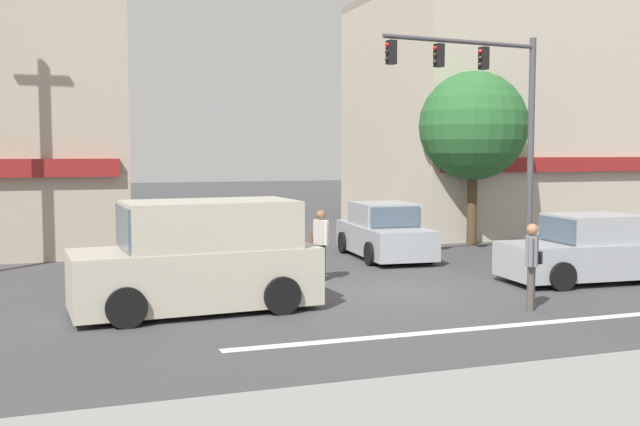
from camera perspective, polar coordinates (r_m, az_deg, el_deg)
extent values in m
plane|color=#3D3D3F|center=(16.36, 5.59, -6.05)|extent=(120.00, 120.00, 0.00)
cube|color=silver|center=(13.33, 11.95, -8.59)|extent=(9.00, 0.24, 0.01)
cube|color=#B7AD99|center=(31.12, 14.09, 7.09)|extent=(11.07, 8.40, 8.83)
cube|color=maroon|center=(27.60, 18.91, 3.53)|extent=(10.51, 0.24, 0.50)
cube|color=gray|center=(31.66, 14.26, 15.36)|extent=(11.07, 8.40, 0.30)
cylinder|color=#4C3823|center=(24.94, 11.50, 0.55)|extent=(0.32, 0.32, 2.56)
sphere|color=#28602D|center=(24.89, 11.60, 6.53)|extent=(3.53, 3.53, 3.53)
cylinder|color=#47474C|center=(21.93, 15.75, 4.67)|extent=(0.18, 0.18, 6.20)
cylinder|color=#47474C|center=(20.65, 10.76, 12.71)|extent=(4.79, 0.63, 0.12)
cube|color=black|center=(21.02, 12.37, 11.44)|extent=(0.22, 0.26, 0.60)
sphere|color=red|center=(20.97, 12.11, 11.96)|extent=(0.12, 0.12, 0.12)
sphere|color=black|center=(20.95, 12.10, 11.47)|extent=(0.12, 0.12, 0.12)
sphere|color=black|center=(20.93, 12.10, 10.98)|extent=(0.12, 0.12, 0.12)
cube|color=black|center=(20.19, 9.06, 11.77)|extent=(0.22, 0.26, 0.60)
sphere|color=red|center=(20.14, 8.77, 12.31)|extent=(0.12, 0.12, 0.12)
sphere|color=black|center=(20.12, 8.77, 11.80)|extent=(0.12, 0.12, 0.12)
sphere|color=black|center=(20.10, 8.76, 11.29)|extent=(0.12, 0.12, 0.12)
cube|color=black|center=(19.42, 5.46, 12.09)|extent=(0.22, 0.26, 0.60)
sphere|color=red|center=(19.39, 5.15, 12.65)|extent=(0.12, 0.12, 0.12)
sphere|color=black|center=(19.36, 5.15, 12.12)|extent=(0.12, 0.12, 0.12)
sphere|color=black|center=(19.34, 5.14, 11.59)|extent=(0.12, 0.12, 0.12)
cube|color=#999EA3|center=(18.63, 19.80, -3.31)|extent=(4.20, 1.94, 0.80)
cube|color=#999EA3|center=(18.60, 20.11, -1.09)|extent=(1.99, 1.67, 0.64)
cube|color=#475666|center=(18.05, 17.61, -1.19)|extent=(0.15, 1.44, 0.54)
cylinder|color=black|center=(17.25, 17.97, -4.62)|extent=(0.65, 0.22, 0.64)
cylinder|color=black|center=(18.67, 15.08, -3.85)|extent=(0.65, 0.22, 0.64)
cylinder|color=black|center=(20.08, 21.34, -3.42)|extent=(0.65, 0.22, 0.64)
cube|color=#999EA3|center=(21.52, 4.93, -2.00)|extent=(2.01, 4.22, 0.80)
cube|color=#999EA3|center=(21.54, 4.85, -0.06)|extent=(1.70, 2.01, 0.64)
cube|color=#475666|center=(20.64, 5.76, -0.28)|extent=(1.44, 0.17, 0.54)
cylinder|color=black|center=(20.68, 8.33, -2.92)|extent=(0.23, 0.65, 0.64)
cylinder|color=black|center=(20.08, 3.86, -3.11)|extent=(0.23, 0.65, 0.64)
cylinder|color=black|center=(23.02, 5.86, -2.12)|extent=(0.23, 0.65, 0.64)
cylinder|color=black|center=(22.49, 1.79, -2.26)|extent=(0.23, 0.65, 0.64)
cube|color=#B7B29E|center=(14.51, -9.49, -4.81)|extent=(4.70, 2.11, 1.10)
cube|color=#B7B29E|center=(14.45, -8.38, -0.84)|extent=(3.30, 1.99, 0.90)
cube|color=#475666|center=(14.15, -14.76, -1.06)|extent=(0.16, 1.66, 0.76)
cylinder|color=black|center=(13.42, -14.55, -6.99)|extent=(0.73, 0.24, 0.72)
cylinder|color=black|center=(15.22, -15.53, -5.63)|extent=(0.73, 0.24, 0.72)
cylinder|color=black|center=(14.09, -2.92, -6.29)|extent=(0.73, 0.24, 0.72)
cylinder|color=black|center=(15.81, -5.17, -5.10)|extent=(0.73, 0.24, 0.72)
cylinder|color=#232838|center=(17.63, 0.20, -3.83)|extent=(0.14, 0.14, 0.86)
cylinder|color=#232838|center=(17.79, -0.08, -3.75)|extent=(0.14, 0.14, 0.86)
cube|color=beige|center=(17.62, 0.06, -1.47)|extent=(0.27, 0.39, 0.58)
sphere|color=brown|center=(17.58, 0.06, -0.14)|extent=(0.22, 0.22, 0.22)
cylinder|color=beige|center=(17.41, 0.43, -1.55)|extent=(0.09, 0.09, 0.56)
cylinder|color=beige|center=(17.83, -0.30, -1.40)|extent=(0.09, 0.09, 0.56)
cube|color=brown|center=(17.94, -0.31, -1.92)|extent=(0.30, 0.16, 0.24)
cylinder|color=#4C4742|center=(14.94, 15.75, -5.56)|extent=(0.14, 0.14, 0.86)
cylinder|color=#4C4742|center=(15.11, 15.81, -5.44)|extent=(0.14, 0.14, 0.86)
cube|color=slate|center=(14.92, 15.84, -2.78)|extent=(0.40, 0.42, 0.58)
sphere|color=#9E7051|center=(14.87, 15.88, -1.21)|extent=(0.22, 0.22, 0.22)
cylinder|color=slate|center=(14.68, 15.77, -2.89)|extent=(0.09, 0.09, 0.56)
cylinder|color=slate|center=(15.15, 15.91, -2.66)|extent=(0.09, 0.09, 0.56)
cube|color=black|center=(15.25, 16.07, -3.28)|extent=(0.29, 0.27, 0.24)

